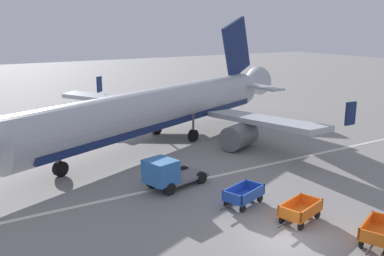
# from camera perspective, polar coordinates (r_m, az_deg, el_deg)

# --- Properties ---
(ground_plane) EXTENTS (220.00, 220.00, 0.00)m
(ground_plane) POSITION_cam_1_polar(r_m,az_deg,el_deg) (22.38, 12.39, -14.52)
(ground_plane) COLOR gray
(apron_stripe) EXTENTS (120.00, 0.36, 0.01)m
(apron_stripe) POSITION_cam_1_polar(r_m,az_deg,el_deg) (29.23, -0.55, -7.26)
(apron_stripe) COLOR silver
(apron_stripe) RESTS_ON ground
(airplane) EXTENTS (35.98, 29.39, 11.34)m
(airplane) POSITION_cam_1_polar(r_m,az_deg,el_deg) (38.67, -3.76, 2.63)
(airplane) COLOR #B2B7BC
(airplane) RESTS_ON ground
(baggage_cart_nearest) EXTENTS (3.57, 2.24, 1.07)m
(baggage_cart_nearest) POSITION_cam_1_polar(r_m,az_deg,el_deg) (23.28, 23.75, -12.61)
(baggage_cart_nearest) COLOR orange
(baggage_cart_nearest) RESTS_ON ground
(baggage_cart_second_in_row) EXTENTS (3.62, 2.04, 1.07)m
(baggage_cart_second_in_row) POSITION_cam_1_polar(r_m,az_deg,el_deg) (24.34, 14.27, -10.65)
(baggage_cart_second_in_row) COLOR orange
(baggage_cart_second_in_row) RESTS_ON ground
(baggage_cart_third_in_row) EXTENTS (3.60, 2.12, 1.07)m
(baggage_cart_third_in_row) POSITION_cam_1_polar(r_m,az_deg,el_deg) (25.80, 6.91, -8.87)
(baggage_cart_third_in_row) COLOR #234CB2
(baggage_cart_third_in_row) RESTS_ON ground
(service_truck_beside_carts) EXTENTS (4.70, 2.87, 2.10)m
(service_truck_beside_carts) POSITION_cam_1_polar(r_m,az_deg,el_deg) (27.73, -3.44, -6.05)
(service_truck_beside_carts) COLOR slate
(service_truck_beside_carts) RESTS_ON ground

